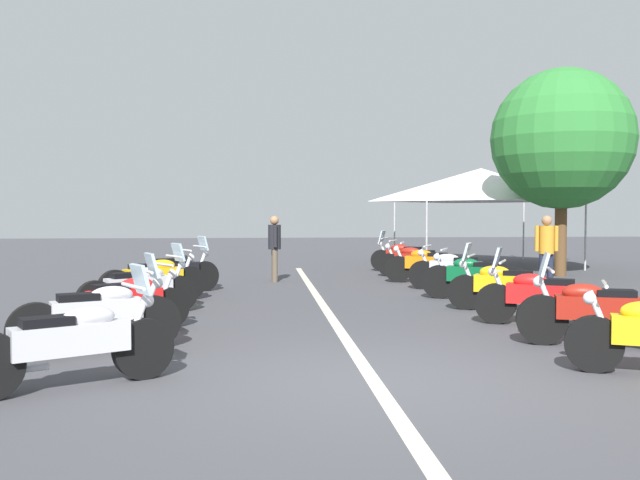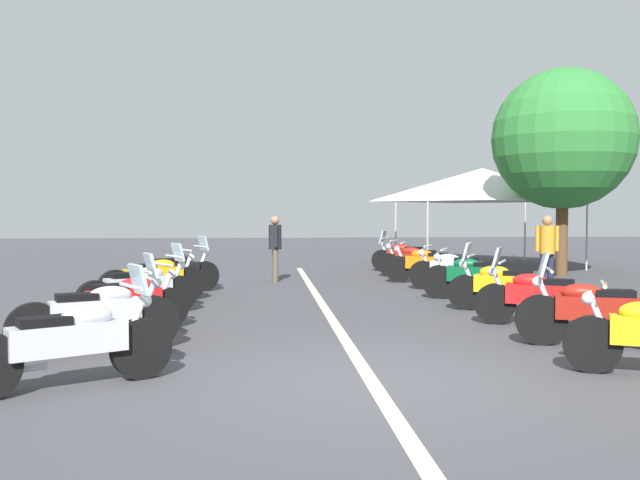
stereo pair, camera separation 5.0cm
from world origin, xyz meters
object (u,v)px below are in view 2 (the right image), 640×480
at_px(motorcycle_right_row_7, 417,260).
at_px(traffic_cone_0, 606,300).
at_px(motorcycle_right_row_6, 428,264).
at_px(motorcycle_right_row_8, 405,256).
at_px(motorcycle_left_row_5, 175,271).
at_px(roadside_tree_0, 563,139).
at_px(motorcycle_right_row_2, 540,296).
at_px(motorcycle_right_row_3, 503,285).
at_px(motorcycle_left_row_4, 154,278).
at_px(motorcycle_right_row_1, 594,311).
at_px(motorcycle_left_row_2, 126,302).
at_px(motorcycle_left_row_3, 140,288).
at_px(bystander_2, 547,247).
at_px(motorcycle_left_row_0, 71,342).
at_px(bystander_0, 275,243).
at_px(motorcycle_left_row_1, 98,315).
at_px(motorcycle_right_row_5, 455,270).
at_px(event_tent, 482,185).
at_px(motorcycle_right_row_4, 474,277).

distance_m(motorcycle_right_row_7, traffic_cone_0, 7.32).
distance_m(motorcycle_right_row_6, motorcycle_right_row_8, 3.20).
height_order(motorcycle_left_row_5, roadside_tree_0, roadside_tree_0).
height_order(motorcycle_right_row_2, motorcycle_right_row_3, motorcycle_right_row_2).
xyz_separation_m(motorcycle_left_row_4, motorcycle_right_row_1, (-4.92, -6.37, 0.01)).
xyz_separation_m(motorcycle_left_row_2, motorcycle_left_row_3, (1.70, 0.09, 0.02)).
bearing_deg(motorcycle_left_row_5, bystander_2, -32.34).
bearing_deg(motorcycle_right_row_8, motorcycle_right_row_2, 116.93).
height_order(motorcycle_left_row_2, motorcycle_right_row_8, motorcycle_right_row_8).
bearing_deg(motorcycle_right_row_8, roadside_tree_0, -177.16).
bearing_deg(roadside_tree_0, motorcycle_left_row_5, 107.09).
xyz_separation_m(motorcycle_left_row_0, bystander_0, (10.28, -2.19, 0.50)).
relative_size(motorcycle_left_row_5, motorcycle_right_row_1, 0.96).
relative_size(motorcycle_left_row_1, roadside_tree_0, 0.35).
relative_size(motorcycle_left_row_5, bystander_2, 1.14).
height_order(motorcycle_right_row_5, traffic_cone_0, motorcycle_right_row_5).
relative_size(motorcycle_left_row_0, motorcycle_right_row_1, 0.96).
xyz_separation_m(roadside_tree_0, event_tent, (4.06, 0.91, -1.08)).
bearing_deg(roadside_tree_0, motorcycle_right_row_3, 148.39).
bearing_deg(roadside_tree_0, bystander_0, 96.19).
distance_m(motorcycle_right_row_1, motorcycle_right_row_3, 3.16).
height_order(motorcycle_left_row_1, motorcycle_left_row_4, motorcycle_left_row_1).
relative_size(motorcycle_right_row_6, motorcycle_right_row_8, 1.08).
bearing_deg(motorcycle_left_row_1, motorcycle_right_row_8, 37.23).
bearing_deg(motorcycle_left_row_4, motorcycle_right_row_8, 14.47).
xyz_separation_m(motorcycle_right_row_8, event_tent, (2.31, -3.06, 2.18)).
xyz_separation_m(motorcycle_left_row_3, motorcycle_right_row_3, (-0.12, -6.28, -0.00)).
xyz_separation_m(motorcycle_left_row_2, motorcycle_left_row_4, (3.34, 0.11, 0.02)).
xyz_separation_m(motorcycle_left_row_2, motorcycle_right_row_4, (3.19, -6.18, 0.02)).
distance_m(motorcycle_right_row_4, motorcycle_right_row_5, 1.66).
relative_size(motorcycle_left_row_2, motorcycle_left_row_4, 0.90).
relative_size(motorcycle_left_row_4, bystander_0, 1.17).
xyz_separation_m(motorcycle_left_row_1, motorcycle_left_row_3, (3.15, 0.04, -0.01)).
distance_m(motorcycle_right_row_6, motorcycle_right_row_7, 1.44).
height_order(motorcycle_left_row_5, motorcycle_right_row_1, motorcycle_left_row_5).
bearing_deg(motorcycle_left_row_5, motorcycle_left_row_1, -120.88).
xyz_separation_m(motorcycle_right_row_6, roadside_tree_0, (1.46, -4.06, 3.26)).
distance_m(motorcycle_left_row_4, motorcycle_right_row_4, 6.29).
height_order(motorcycle_left_row_4, motorcycle_right_row_8, motorcycle_right_row_8).
relative_size(motorcycle_right_row_5, bystander_2, 1.17).
bearing_deg(motorcycle_right_row_3, motorcycle_left_row_3, 26.30).
height_order(motorcycle_left_row_1, motorcycle_right_row_6, motorcycle_left_row_1).
xyz_separation_m(motorcycle_right_row_3, traffic_cone_0, (-0.79, -1.47, -0.17)).
bearing_deg(traffic_cone_0, motorcycle_left_row_5, 61.64).
xyz_separation_m(traffic_cone_0, event_tent, (11.22, -1.55, 2.36)).
height_order(motorcycle_left_row_1, bystander_0, bystander_0).
bearing_deg(motorcycle_right_row_5, motorcycle_right_row_3, 116.01).
relative_size(motorcycle_right_row_1, motorcycle_right_row_8, 1.02).
bearing_deg(motorcycle_right_row_3, motorcycle_right_row_8, -62.30).
bearing_deg(motorcycle_right_row_7, motorcycle_right_row_3, 118.92).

